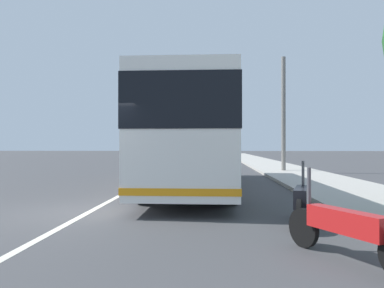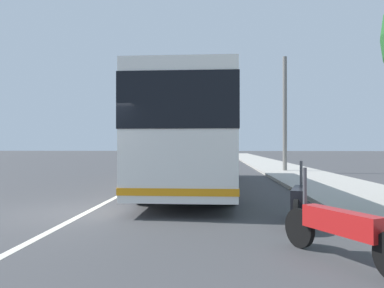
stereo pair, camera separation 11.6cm
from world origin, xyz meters
TOP-DOWN VIEW (x-y plane):
  - ground_plane at (0.00, 0.00)m, footprint 220.00×220.00m
  - sidewalk_curb at (10.00, -7.52)m, footprint 110.00×3.60m
  - lane_divider_line at (10.00, 0.00)m, footprint 110.00×0.16m
  - coach_bus at (5.45, -2.29)m, footprint 12.46×2.76m
  - motorcycle_mid_row at (-3.44, -4.74)m, footprint 2.05×1.12m
  - motorcycle_by_tree at (-0.98, -4.74)m, footprint 2.07×0.68m
  - car_side_street at (39.05, 2.57)m, footprint 4.49×2.02m
  - car_oncoming at (28.17, 2.23)m, footprint 4.29×2.00m
  - utility_pole at (13.72, -7.17)m, footprint 0.25×0.25m

SIDE VIEW (x-z plane):
  - ground_plane at x=0.00m, z-range 0.00..0.00m
  - lane_divider_line at x=10.00m, z-range 0.00..0.01m
  - sidewalk_curb at x=10.00m, z-range 0.00..0.14m
  - motorcycle_mid_row at x=-3.44m, z-range -0.16..1.09m
  - motorcycle_by_tree at x=-0.98m, z-range -0.16..1.10m
  - car_oncoming at x=28.17m, z-range -0.04..1.49m
  - car_side_street at x=39.05m, z-range -0.04..1.56m
  - coach_bus at x=5.45m, z-range 0.29..3.81m
  - utility_pole at x=13.72m, z-range 0.00..6.87m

